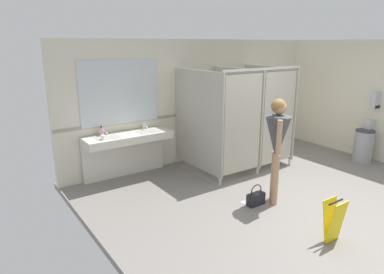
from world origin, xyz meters
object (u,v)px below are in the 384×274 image
Objects in this scene: paper_towel_dispenser_upper at (376,100)px; paper_cup at (103,137)px; paper_towel_dispenser_lower at (371,128)px; trash_bin at (363,146)px; person_standing at (277,138)px; handbag at (256,198)px; wet_floor_sign at (334,221)px; soap_dispenser at (101,132)px.

paper_towel_dispenser_upper reaches higher than paper_cup.
paper_cup is (-5.42, 1.85, 0.21)m from paper_towel_dispenser_lower.
paper_towel_dispenser_lower is 0.54× the size of trash_bin.
person_standing is at bearing -174.96° from trash_bin.
paper_towel_dispenser_lower is at bearing 5.14° from person_standing.
paper_towel_dispenser_lower is at bearing 90.00° from paper_towel_dispenser_upper.
trash_bin is (-0.27, 0.00, -0.98)m from paper_towel_dispenser_upper.
paper_cup reaches higher than trash_bin.
paper_towel_dispenser_upper is at bearing 3.09° from handbag.
person_standing reaches higher than wet_floor_sign.
soap_dispenser is 2.25× the size of paper_cup.
paper_cup is at bearing 160.85° from paper_towel_dispenser_upper.
trash_bin is at bearing -173.72° from paper_towel_dispenser_lower.
paper_towel_dispenser_lower is at bearing -21.67° from soap_dispenser.
soap_dispenser is 4.12m from wet_floor_sign.
soap_dispenser is at bearing 124.84° from handbag.
trash_bin is 3.70m from wet_floor_sign.
paper_towel_dispenser_lower is (-0.00, 0.03, -0.62)m from paper_towel_dispenser_upper.
wet_floor_sign is at bearing -101.51° from person_standing.
person_standing is 2.98m from paper_cup.
paper_towel_dispenser_upper is at bearing 4.64° from person_standing.
paper_towel_dispenser_upper reaches higher than handbag.
wet_floor_sign is at bearing -157.14° from paper_towel_dispenser_upper.
person_standing reaches higher than paper_towel_dispenser_lower.
handbag is (-3.44, -0.20, -0.24)m from trash_bin.
paper_towel_dispenser_lower is at bearing 6.28° from trash_bin.
handbag is (-0.32, 0.07, -0.98)m from person_standing.
wet_floor_sign is (-3.64, -1.53, -1.03)m from paper_towel_dispenser_upper.
handbag is at bearing -55.16° from soap_dispenser.
paper_towel_dispenser_upper is 0.53× the size of trash_bin.
wet_floor_sign is at bearing -155.51° from trash_bin.
trash_bin is 5.55m from soap_dispenser.
paper_cup is (-2.04, 2.16, -0.16)m from person_standing.
handbag is 0.61× the size of wet_floor_sign.
person_standing is at bearing -12.93° from handbag.
paper_towel_dispenser_lower is 2.03× the size of soap_dispenser.
paper_cup is (-0.08, -0.27, -0.04)m from soap_dispenser.
handbag is 4.22× the size of paper_cup.
paper_cup is 3.91m from wet_floor_sign.
handbag is at bearing 92.89° from wet_floor_sign.
paper_cup is at bearing 117.60° from wet_floor_sign.
paper_towel_dispenser_lower is 5.75m from soap_dispenser.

